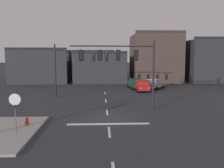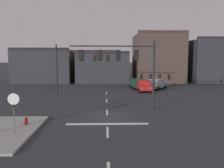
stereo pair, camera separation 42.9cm
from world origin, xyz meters
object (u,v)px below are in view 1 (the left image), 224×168
at_px(signal_mast_near_side, 125,61).
at_px(stop_sign, 15,104).
at_px(fire_hydrant, 27,123).
at_px(car_lot_nearside, 142,86).
at_px(car_lot_farside, 135,83).
at_px(car_lot_middle, 155,84).
at_px(signal_mast_far_side, 76,61).

bearing_deg(signal_mast_near_side, stop_sign, -136.58).
bearing_deg(fire_hydrant, stop_sign, -92.61).
bearing_deg(car_lot_nearside, fire_hydrant, -122.49).
bearing_deg(car_lot_farside, stop_sign, -115.27).
bearing_deg(car_lot_nearside, car_lot_farside, 99.71).
relative_size(stop_sign, car_lot_nearside, 0.63).
bearing_deg(car_lot_farside, signal_mast_near_side, -101.52).
height_order(signal_mast_near_side, stop_sign, signal_mast_near_side).
relative_size(car_lot_middle, fire_hydrant, 6.14).
xyz_separation_m(car_lot_farside, fire_hydrant, (-11.08, -21.64, -0.53)).
relative_size(signal_mast_near_side, car_lot_farside, 1.75).
bearing_deg(car_lot_middle, car_lot_farside, 163.52).
distance_m(stop_sign, car_lot_middle, 26.88).
height_order(signal_mast_far_side, stop_sign, signal_mast_far_side).
bearing_deg(signal_mast_near_side, signal_mast_far_side, 125.17).
relative_size(car_lot_nearside, car_lot_middle, 0.97).
bearing_deg(car_lot_middle, signal_mast_far_side, -147.76).
bearing_deg(signal_mast_far_side, car_lot_middle, 32.24).
xyz_separation_m(car_lot_nearside, fire_hydrant, (-11.65, -18.29, -0.53)).
height_order(car_lot_farside, fire_hydrant, car_lot_farside).
distance_m(stop_sign, car_lot_farside, 26.20).
bearing_deg(stop_sign, fire_hydrant, 87.39).
height_order(stop_sign, car_lot_middle, stop_sign).
distance_m(signal_mast_near_side, signal_mast_far_side, 9.57).
height_order(signal_mast_far_side, car_lot_middle, signal_mast_far_side).
distance_m(signal_mast_near_side, car_lot_nearside, 14.01).
relative_size(car_lot_nearside, car_lot_farside, 0.97).
distance_m(signal_mast_near_side, stop_sign, 11.15).
xyz_separation_m(signal_mast_near_side, car_lot_middle, (6.37, 15.32, -3.94)).
bearing_deg(car_lot_middle, stop_sign, -122.03).
height_order(car_lot_middle, fire_hydrant, car_lot_middle).
bearing_deg(stop_sign, car_lot_middle, 57.97).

